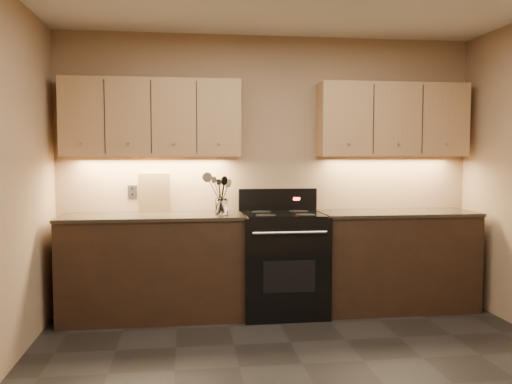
# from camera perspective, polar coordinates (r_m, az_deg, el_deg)

# --- Properties ---
(wall_back) EXTENTS (4.00, 0.04, 2.60)m
(wall_back) POSITION_cam_1_polar(r_m,az_deg,el_deg) (5.25, 1.36, 2.13)
(wall_back) COLOR #A1825E
(wall_back) RESTS_ON ground
(counter_left) EXTENTS (1.62, 0.62, 0.93)m
(counter_left) POSITION_cam_1_polar(r_m,az_deg,el_deg) (5.00, -10.78, -7.67)
(counter_left) COLOR black
(counter_left) RESTS_ON ground
(counter_right) EXTENTS (1.46, 0.62, 0.93)m
(counter_right) POSITION_cam_1_polar(r_m,az_deg,el_deg) (5.37, 14.48, -6.92)
(counter_right) COLOR black
(counter_right) RESTS_ON ground
(stove) EXTENTS (0.76, 0.68, 1.14)m
(stove) POSITION_cam_1_polar(r_m,az_deg,el_deg) (5.05, 2.81, -7.34)
(stove) COLOR black
(stove) RESTS_ON ground
(upper_cab_left) EXTENTS (1.60, 0.30, 0.70)m
(upper_cab_left) POSITION_cam_1_polar(r_m,az_deg,el_deg) (5.06, -10.88, 7.65)
(upper_cab_left) COLOR tan
(upper_cab_left) RESTS_ON wall_back
(upper_cab_right) EXTENTS (1.44, 0.30, 0.70)m
(upper_cab_right) POSITION_cam_1_polar(r_m,az_deg,el_deg) (5.43, 14.14, 7.35)
(upper_cab_right) COLOR tan
(upper_cab_right) RESTS_ON wall_back
(outlet_plate) EXTENTS (0.08, 0.01, 0.12)m
(outlet_plate) POSITION_cam_1_polar(r_m,az_deg,el_deg) (5.22, -12.88, 0.04)
(outlet_plate) COLOR #B2B5BA
(outlet_plate) RESTS_ON wall_back
(utensil_crock) EXTENTS (0.13, 0.13, 0.14)m
(utensil_crock) POSITION_cam_1_polar(r_m,az_deg,el_deg) (4.89, -3.64, -1.60)
(utensil_crock) COLOR white
(utensil_crock) RESTS_ON counter_left
(cutting_board) EXTENTS (0.30, 0.09, 0.37)m
(cutting_board) POSITION_cam_1_polar(r_m,az_deg,el_deg) (5.17, -10.66, -0.04)
(cutting_board) COLOR tan
(cutting_board) RESTS_ON counter_left
(wooden_spoon) EXTENTS (0.17, 0.08, 0.31)m
(wooden_spoon) POSITION_cam_1_polar(r_m,az_deg,el_deg) (4.88, -4.03, -0.36)
(wooden_spoon) COLOR tan
(wooden_spoon) RESTS_ON utensil_crock
(black_spoon) EXTENTS (0.10, 0.18, 0.35)m
(black_spoon) POSITION_cam_1_polar(r_m,az_deg,el_deg) (4.89, -3.83, -0.14)
(black_spoon) COLOR black
(black_spoon) RESTS_ON utensil_crock
(black_turner) EXTENTS (0.13, 0.18, 0.33)m
(black_turner) POSITION_cam_1_polar(r_m,az_deg,el_deg) (4.86, -3.61, -0.32)
(black_turner) COLOR black
(black_turner) RESTS_ON utensil_crock
(steel_spatula) EXTENTS (0.20, 0.13, 0.36)m
(steel_spatula) POSITION_cam_1_polar(r_m,az_deg,el_deg) (4.89, -3.42, -0.15)
(steel_spatula) COLOR silver
(steel_spatula) RESTS_ON utensil_crock
(steel_skimmer) EXTENTS (0.26, 0.13, 0.39)m
(steel_skimmer) POSITION_cam_1_polar(r_m,az_deg,el_deg) (4.87, -3.21, 0.05)
(steel_skimmer) COLOR silver
(steel_skimmer) RESTS_ON utensil_crock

